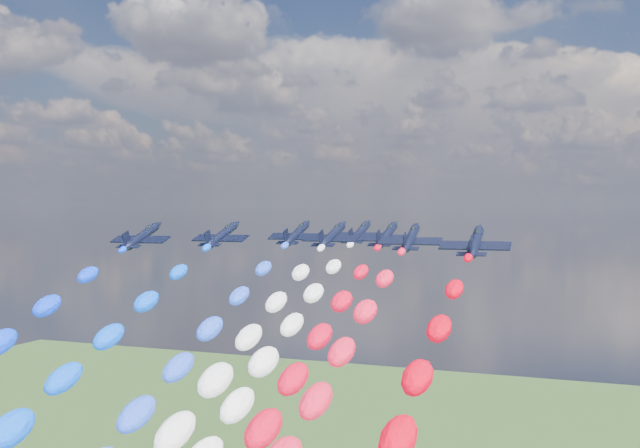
% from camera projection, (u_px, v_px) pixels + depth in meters
% --- Properties ---
extents(jet_0, '(10.23, 13.58, 7.00)m').
position_uv_depth(jet_0, '(142.00, 236.00, 127.93)').
color(jet_0, black).
extents(jet_1, '(9.95, 13.38, 7.00)m').
position_uv_depth(jet_1, '(222.00, 235.00, 132.70)').
color(jet_1, black).
extents(jet_2, '(9.72, 13.21, 7.00)m').
position_uv_depth(jet_2, '(297.00, 234.00, 139.54)').
color(jet_2, black).
extents(jet_3, '(10.17, 13.54, 7.00)m').
position_uv_depth(jet_3, '(332.00, 235.00, 132.09)').
color(jet_3, black).
extents(jet_4, '(9.85, 13.31, 7.00)m').
position_uv_depth(jet_4, '(360.00, 233.00, 143.22)').
color(jet_4, black).
extents(jet_5, '(9.77, 13.25, 7.00)m').
position_uv_depth(jet_5, '(387.00, 235.00, 132.78)').
color(jet_5, black).
extents(jet_6, '(10.49, 13.77, 7.00)m').
position_uv_depth(jet_6, '(411.00, 238.00, 121.91)').
color(jet_6, black).
extents(jet_7, '(10.33, 13.65, 7.00)m').
position_uv_depth(jet_7, '(475.00, 242.00, 108.25)').
color(jet_7, black).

